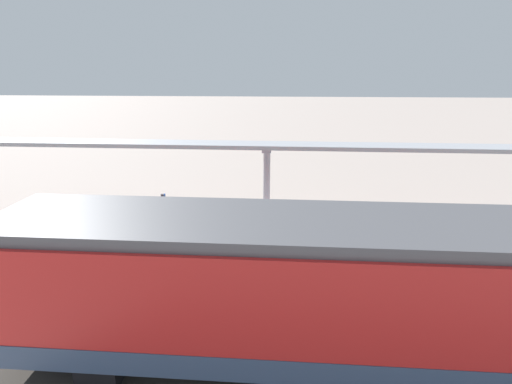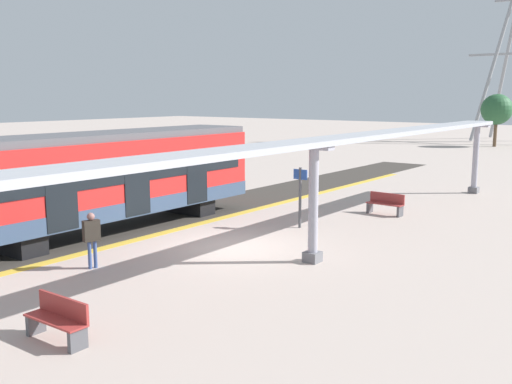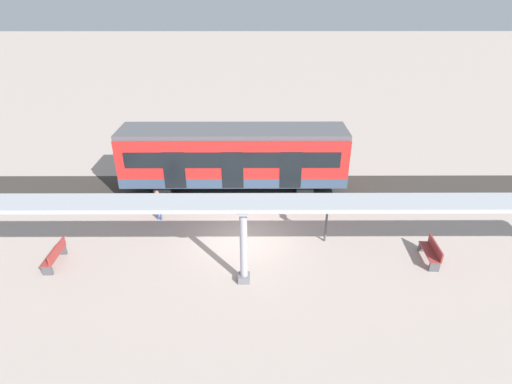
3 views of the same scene
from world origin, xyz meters
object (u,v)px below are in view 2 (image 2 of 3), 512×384
Objects in this scene: train_near_carriage at (112,179)px; bench_mid_platform at (59,319)px; passenger_waiting_near_edge at (92,234)px; canopy_pillar_second at (313,204)px; canopy_pillar_third at (475,158)px; platform_info_sign at (300,192)px; bench_near_end at (386,204)px.

bench_mid_platform is (6.78, -6.94, -1.39)m from train_near_carriage.
train_near_carriage is 7.61× the size of passenger_waiting_near_edge.
train_near_carriage reaches higher than canopy_pillar_second.
canopy_pillar_third is (7.85, 15.86, -0.12)m from train_near_carriage.
platform_info_sign is at bearing 39.44° from train_near_carriage.
canopy_pillar_second is 1.00× the size of canopy_pillar_third.
canopy_pillar_second is at bearing 42.79° from passenger_waiting_near_edge.
train_near_carriage is at bearing -128.34° from bench_near_end.
bench_mid_platform is 0.68× the size of platform_info_sign.
canopy_pillar_third is (0.00, 15.14, 0.00)m from canopy_pillar_second.
canopy_pillar_third is 7.71m from bench_near_end.
bench_near_end is 12.30m from passenger_waiting_near_edge.
bench_mid_platform is at bearing -45.04° from passenger_waiting_near_edge.
bench_near_end is 4.46m from platform_info_sign.
bench_near_end is (6.61, 8.36, -1.39)m from train_near_carriage.
canopy_pillar_third is at bearing 90.00° from canopy_pillar_second.
canopy_pillar_second reaches higher than platform_info_sign.
bench_near_end is at bearing 99.20° from canopy_pillar_second.
canopy_pillar_third is 1.53× the size of platform_info_sign.
passenger_waiting_near_edge is at bearing -46.37° from train_near_carriage.
canopy_pillar_third is at bearing 63.66° from train_near_carriage.
train_near_carriage reaches higher than canopy_pillar_third.
train_near_carriage is 7.89m from canopy_pillar_second.
bench_mid_platform is at bearing -45.70° from train_near_carriage.
train_near_carriage is 10.75m from bench_near_end.
bench_mid_platform is 0.96× the size of passenger_waiting_near_edge.
train_near_carriage is at bearing -140.56° from platform_info_sign.
passenger_waiting_near_edge is at bearing -103.42° from platform_info_sign.
bench_mid_platform is (-1.08, -22.81, -1.27)m from canopy_pillar_third.
canopy_pillar_second is 2.14× the size of passenger_waiting_near_edge.
passenger_waiting_near_edge is at bearing -105.56° from bench_near_end.
train_near_carriage is at bearing -174.76° from canopy_pillar_second.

